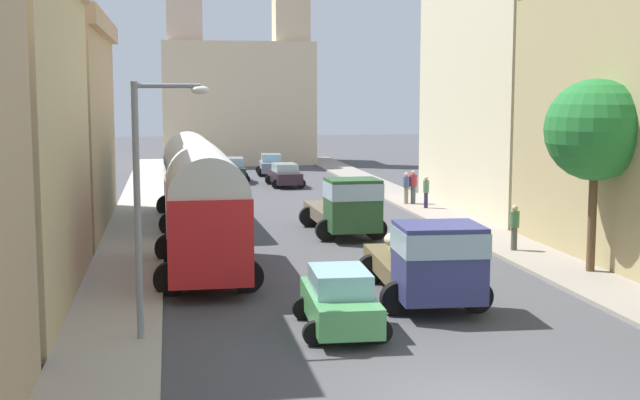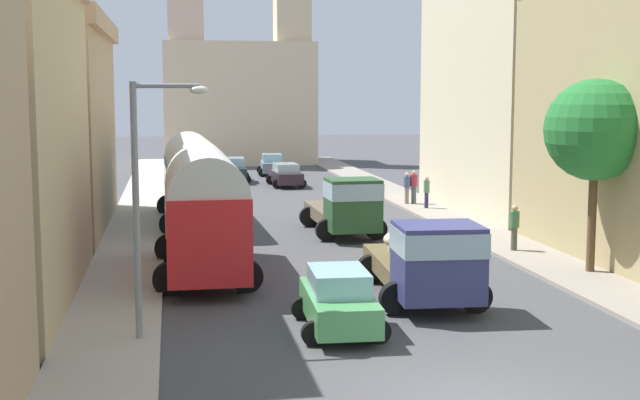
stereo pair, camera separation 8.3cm
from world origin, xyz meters
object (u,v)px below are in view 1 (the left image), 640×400
cargo_truck_1 (346,206)px  pedestrian_3 (514,226)px  car_0 (285,175)px  car_3 (232,170)px  cargo_truck_0 (427,259)px  pedestrian_1 (426,191)px  parked_bus_1 (193,176)px  car_2 (340,300)px  pedestrian_2 (413,186)px  pedestrian_0 (406,187)px  streetlamp_near (148,188)px  car_1 (271,165)px  parked_bus_0 (204,206)px

cargo_truck_1 → pedestrian_3: (5.42, -4.94, -0.23)m
cargo_truck_1 → car_0: bearing=89.9°
car_3 → pedestrian_3: bearing=-72.9°
cargo_truck_0 → car_3: cargo_truck_0 is taller
car_0 → car_3: (-3.15, 3.19, 0.07)m
pedestrian_1 → parked_bus_1: bearing=-167.4°
car_2 → car_0: bearing=84.8°
parked_bus_1 → pedestrian_2: bearing=21.1°
pedestrian_2 → pedestrian_1: bearing=-85.2°
cargo_truck_1 → pedestrian_0: (5.09, 8.91, -0.25)m
pedestrian_1 → streetlamp_near: streetlamp_near is taller
pedestrian_2 → pedestrian_3: (-0.04, -13.86, -0.02)m
pedestrian_0 → parked_bus_1: bearing=-158.3°
cargo_truck_1 → pedestrian_0: 10.26m
parked_bus_1 → car_1: (6.18, 22.78, -1.45)m
car_0 → car_1: car_1 is taller
pedestrian_1 → pedestrian_3: size_ratio=0.95×
pedestrian_0 → pedestrian_2: 0.38m
pedestrian_0 → car_3: bearing=120.5°
car_3 → pedestrian_1: size_ratio=2.36×
car_0 → car_2: (-3.08, -33.84, 0.04)m
car_3 → pedestrian_1: (8.72, -15.74, 0.19)m
car_2 → pedestrian_1: 22.98m
pedestrian_1 → pedestrian_2: pedestrian_2 is taller
pedestrian_1 → pedestrian_3: 12.02m
cargo_truck_1 → pedestrian_0: bearing=60.3°
parked_bus_0 → cargo_truck_1: size_ratio=1.27×
car_1 → streetlamp_near: bearing=-100.5°
parked_bus_1 → car_1: bearing=74.8°
car_3 → parked_bus_0: bearing=-95.8°
car_1 → car_3: car_3 is taller
car_0 → car_1: (-0.01, 7.59, 0.03)m
pedestrian_3 → car_0: bearing=102.3°
car_2 → pedestrian_1: size_ratio=2.28×
parked_bus_1 → car_2: size_ratio=2.48×
streetlamp_near → cargo_truck_1: bearing=62.0°
car_2 → car_3: bearing=90.1°
car_0 → pedestrian_0: (5.04, -10.72, 0.29)m
pedestrian_2 → car_3: bearing=121.6°
parked_bus_1 → car_3: parked_bus_1 is taller
cargo_truck_1 → pedestrian_3: 7.34m
cargo_truck_1 → car_1: 27.23m
pedestrian_2 → car_0: bearing=116.8°
parked_bus_1 → pedestrian_2: size_ratio=5.25×
cargo_truck_0 → cargo_truck_1: cargo_truck_1 is taller
car_2 → pedestrian_0: pedestrian_0 is taller
cargo_truck_1 → pedestrian_1: cargo_truck_1 is taller
parked_bus_1 → car_2: bearing=-80.5°
pedestrian_0 → pedestrian_1: pedestrian_0 is taller
parked_bus_0 → cargo_truck_0: size_ratio=1.23×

